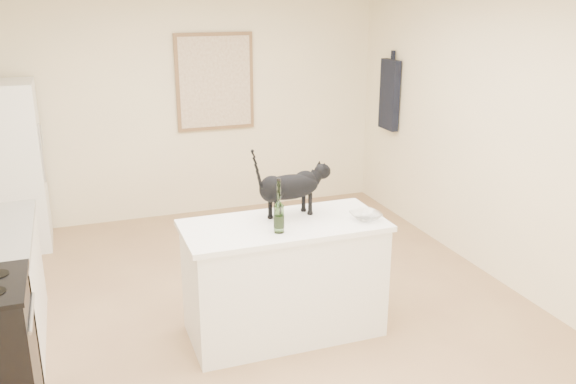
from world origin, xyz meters
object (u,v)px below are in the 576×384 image
Objects in this scene: wine_bottle at (279,209)px; fridge at (7,167)px; black_cat at (289,190)px; glass_bowl at (366,216)px.

fridge is at bearing 125.83° from wine_bottle.
fridge is 2.83× the size of black_cat.
fridge is 3.78m from glass_bowl.
wine_bottle is at bearing -54.17° from fridge.
fridge is at bearing 134.56° from glass_bowl.
black_cat is at bearing 57.17° from wine_bottle.
fridge is 4.86× the size of wine_bottle.
glass_bowl is at bearing -45.44° from fridge.
glass_bowl is (0.69, 0.02, -0.15)m from wine_bottle.
wine_bottle is (-0.18, -0.27, -0.04)m from black_cat.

